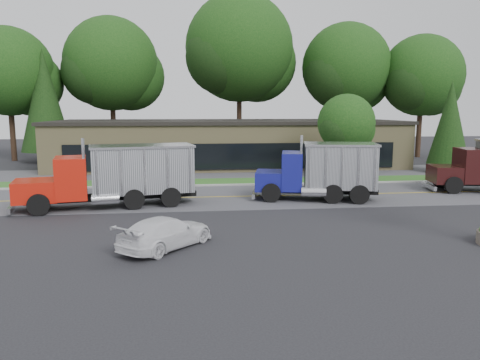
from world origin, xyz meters
name	(u,v)px	position (x,y,z in m)	size (l,w,h in m)	color
ground	(233,236)	(0.00, 0.00, 0.00)	(140.00, 140.00, 0.00)	#2B2B30
road	(219,197)	(0.00, 9.00, 0.00)	(60.00, 8.00, 0.02)	#5C5C62
center_line	(219,197)	(0.00, 9.00, 0.00)	(60.00, 0.12, 0.01)	gold
curb	(215,186)	(0.00, 13.20, 0.00)	(60.00, 0.30, 0.12)	#9E9E99
grass_verge	(214,182)	(0.00, 15.00, 0.00)	(60.00, 3.40, 0.03)	#2F6422
far_parking	(210,173)	(0.00, 20.00, 0.00)	(60.00, 7.00, 0.02)	#5C5C62
strip_mall	(228,144)	(2.00, 26.00, 2.00)	(32.00, 12.00, 4.00)	tan
tree_far_a	(10,76)	(-19.85, 32.12, 8.75)	(9.61, 9.05, 13.71)	#382619
tree_far_b	(113,69)	(-9.84, 34.13, 9.74)	(10.69, 10.07, 15.26)	#382619
tree_far_c	(241,53)	(4.19, 34.15, 11.54)	(12.67, 11.92, 18.07)	#382619
tree_far_d	(347,72)	(16.16, 33.13, 9.55)	(10.49, 9.87, 14.96)	#382619
tree_far_e	(423,79)	(24.14, 31.11, 8.62)	(9.47, 8.91, 13.51)	#382619
evergreen_left	(45,100)	(-16.00, 30.00, 6.23)	(4.99, 4.99, 11.33)	#382619
evergreen_right	(450,123)	(20.00, 18.00, 4.23)	(3.39, 3.39, 7.72)	#382619
tree_verge	(347,126)	(10.07, 15.05, 4.13)	(4.55, 4.29, 6.49)	#382619
dump_truck_red	(118,174)	(-5.69, 6.84, 1.81)	(9.71, 4.31, 3.36)	black
dump_truck_blue	(323,170)	(6.05, 7.46, 1.80)	(7.38, 4.02, 3.36)	black
rally_car	(166,232)	(-2.75, -1.40, 0.61)	(1.72, 4.22, 1.22)	white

